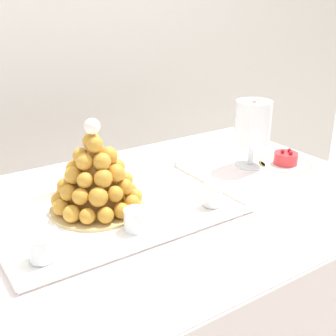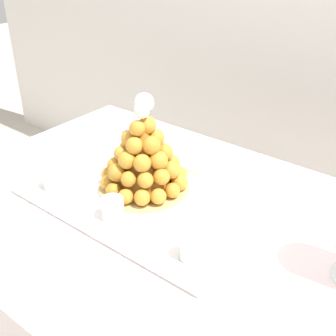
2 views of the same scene
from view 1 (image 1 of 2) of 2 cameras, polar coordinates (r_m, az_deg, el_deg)
name	(u,v)px [view 1 (image 1 of 2)]	position (r m, az deg, el deg)	size (l,w,h in m)	color
backdrop_wall	(14,11)	(2.16, -19.75, 19.06)	(4.80, 0.10, 2.50)	silver
buffet_table	(153,236)	(1.25, -1.95, -9.07)	(1.37, 0.90, 0.77)	brown
serving_tray	(118,213)	(1.15, -6.65, -5.94)	(0.64, 0.38, 0.02)	white
croquembouche	(96,177)	(1.14, -9.59, -1.17)	(0.25, 0.25, 0.25)	tan
dessert_cup_left	(42,249)	(0.98, -16.42, -10.32)	(0.06, 0.06, 0.05)	silver
dessert_cup_mid_left	(135,220)	(1.05, -4.34, -6.96)	(0.06, 0.06, 0.05)	silver
dessert_cup_centre	(212,196)	(1.17, 5.90, -3.72)	(0.05, 0.05, 0.06)	silver
macaron_goblet	(253,124)	(1.45, 11.23, 5.78)	(0.12, 0.12, 0.24)	white
fruit_tart_plate	(286,162)	(1.52, 15.44, 0.82)	(0.18, 0.18, 0.06)	white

